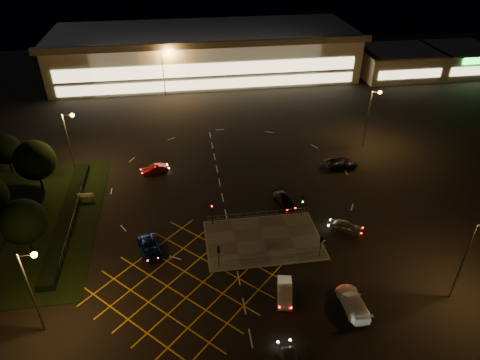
{
  "coord_description": "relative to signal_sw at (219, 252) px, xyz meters",
  "views": [
    {
      "loc": [
        -6.93,
        -42.09,
        35.41
      ],
      "look_at": [
        0.71,
        9.15,
        2.0
      ],
      "focal_mm": 32.0,
      "sensor_mm": 36.0,
      "label": 1
    }
  ],
  "objects": [
    {
      "name": "streetlight_nw",
      "position": [
        -19.56,
        23.99,
        4.2
      ],
      "size": [
        1.78,
        0.56,
        10.03
      ],
      "color": "slate",
      "rests_on": "ground"
    },
    {
      "name": "signal_sw",
      "position": [
        0.0,
        0.0,
        0.0
      ],
      "size": [
        0.28,
        0.3,
        3.15
      ],
      "rotation": [
        0.0,
        0.0,
        3.14
      ],
      "color": "black",
      "rests_on": "pedestrian_island"
    },
    {
      "name": "car_near_silver",
      "position": [
        5.06,
        -13.35,
        -1.73
      ],
      "size": [
        1.64,
        3.81,
        1.28
      ],
      "primitive_type": "imported",
      "rotation": [
        0.0,
        0.0,
        0.03
      ],
      "color": "#9A9CA1",
      "rests_on": "ground"
    },
    {
      "name": "car_circ_red",
      "position": [
        -7.71,
        22.33,
        -1.72
      ],
      "size": [
        4.12,
        2.23,
        1.29
      ],
      "primitive_type": "imported",
      "rotation": [
        0.0,
        0.0,
        4.95
      ],
      "color": "#990E0B",
      "rests_on": "ground"
    },
    {
      "name": "car_queue_white",
      "position": [
        6.47,
        -5.36,
        -1.65
      ],
      "size": [
        2.41,
        4.58,
        1.44
      ],
      "primitive_type": "imported",
      "rotation": [
        0.0,
        0.0,
        6.07
      ],
      "color": "white",
      "rests_on": "ground"
    },
    {
      "name": "streetlight_far_right",
      "position": [
        34.44,
        55.99,
        4.2
      ],
      "size": [
        1.78,
        0.56,
        10.03
      ],
      "color": "slate",
      "rests_on": "ground"
    },
    {
      "name": "supermarket",
      "position": [
        4.0,
        67.95,
        2.95
      ],
      "size": [
        72.0,
        26.5,
        10.5
      ],
      "color": "beige",
      "rests_on": "ground"
    },
    {
      "name": "signal_ne",
      "position": [
        12.0,
        7.99,
        0.0
      ],
      "size": [
        0.28,
        0.3,
        3.15
      ],
      "color": "black",
      "rests_on": "pedestrian_island"
    },
    {
      "name": "ground",
      "position": [
        4.0,
        5.99,
        -2.37
      ],
      "size": [
        180.0,
        180.0,
        0.0
      ],
      "primitive_type": "plane",
      "color": "black",
      "rests_on": "ground"
    },
    {
      "name": "grass_verge",
      "position": [
        -24.0,
        11.99,
        -2.33
      ],
      "size": [
        18.0,
        30.0,
        0.08
      ],
      "primitive_type": "cube",
      "color": "black",
      "rests_on": "ground"
    },
    {
      "name": "hedge",
      "position": [
        -19.0,
        11.99,
        -1.87
      ],
      "size": [
        2.0,
        26.0,
        1.0
      ],
      "primitive_type": "cube",
      "color": "black",
      "rests_on": "ground"
    },
    {
      "name": "streetlight_se",
      "position": [
        24.44,
        -8.01,
        4.2
      ],
      "size": [
        1.78,
        0.56,
        10.03
      ],
      "color": "slate",
      "rests_on": "ground"
    },
    {
      "name": "retail_unit_a",
      "position": [
        50.0,
        59.97,
        0.85
      ],
      "size": [
        18.8,
        14.8,
        6.35
      ],
      "color": "beige",
      "rests_on": "ground"
    },
    {
      "name": "tree_d",
      "position": [
        -30.0,
        25.99,
        1.65
      ],
      "size": [
        4.68,
        4.68,
        6.37
      ],
      "color": "black",
      "rests_on": "ground"
    },
    {
      "name": "streetlight_sw",
      "position": [
        -17.56,
        -6.01,
        4.2
      ],
      "size": [
        1.78,
        0.56,
        10.03
      ],
      "color": "slate",
      "rests_on": "ground"
    },
    {
      "name": "signal_nw",
      "position": [
        0.0,
        7.99,
        0.0
      ],
      "size": [
        0.28,
        0.3,
        3.15
      ],
      "color": "black",
      "rests_on": "pedestrian_island"
    },
    {
      "name": "tree_c",
      "position": [
        -24.0,
        19.99,
        2.59
      ],
      "size": [
        5.76,
        5.76,
        7.84
      ],
      "color": "black",
      "rests_on": "ground"
    },
    {
      "name": "car_approach_white",
      "position": [
        13.15,
        -7.81,
        -1.58
      ],
      "size": [
        2.37,
        5.49,
        1.58
      ],
      "primitive_type": "imported",
      "rotation": [
        0.0,
        0.0,
        3.17
      ],
      "color": "silver",
      "rests_on": "ground"
    },
    {
      "name": "car_right_silver",
      "position": [
        16.78,
        4.27,
        -1.66
      ],
      "size": [
        4.39,
        3.58,
        1.41
      ],
      "primitive_type": "imported",
      "rotation": [
        0.0,
        0.0,
        1.02
      ],
      "color": "#A0A3A7",
      "rests_on": "ground"
    },
    {
      "name": "signal_se",
      "position": [
        12.0,
        0.0,
        0.0
      ],
      "size": [
        0.28,
        0.3,
        3.15
      ],
      "rotation": [
        0.0,
        0.0,
        3.14
      ],
      "color": "black",
      "rests_on": "pedestrian_island"
    },
    {
      "name": "retail_unit_b",
      "position": [
        66.0,
        59.95,
        0.85
      ],
      "size": [
        14.8,
        14.8,
        6.35
      ],
      "color": "beige",
      "rests_on": "ground"
    },
    {
      "name": "pedestrian_island",
      "position": [
        6.0,
        3.99,
        -2.31
      ],
      "size": [
        14.0,
        9.0,
        0.12
      ],
      "primitive_type": "cube",
      "color": "#4C4944",
      "rests_on": "ground"
    },
    {
      "name": "car_left_blue",
      "position": [
        -7.99,
        3.81,
        -1.67
      ],
      "size": [
        3.32,
        5.4,
        1.4
      ],
      "primitive_type": "imported",
      "rotation": [
        0.0,
        0.0,
        0.21
      ],
      "color": "navy",
      "rests_on": "ground"
    },
    {
      "name": "streetlight_ne",
      "position": [
        28.44,
        25.99,
        4.2
      ],
      "size": [
        1.78,
        0.56,
        10.03
      ],
      "color": "slate",
      "rests_on": "ground"
    },
    {
      "name": "tree_e",
      "position": [
        -22.0,
        5.99,
        2.28
      ],
      "size": [
        5.4,
        5.4,
        7.35
      ],
      "color": "black",
      "rests_on": "ground"
    },
    {
      "name": "car_far_dkgrey",
      "position": [
        10.4,
        10.99,
        -1.7
      ],
      "size": [
        2.8,
        4.91,
        1.34
      ],
      "primitive_type": "imported",
      "rotation": [
        0.0,
        0.0,
        0.21
      ],
      "color": "black",
      "rests_on": "ground"
    },
    {
      "name": "streetlight_far_left",
      "position": [
        -5.56,
        53.99,
        4.2
      ],
      "size": [
        1.78,
        0.56,
        10.03
      ],
      "color": "slate",
      "rests_on": "ground"
    },
    {
      "name": "car_east_grey",
      "position": [
        21.81,
        19.75,
        -1.64
      ],
      "size": [
        5.3,
        2.59,
        1.45
      ],
      "primitive_type": "imported",
      "rotation": [
        0.0,
        0.0,
        1.61
      ],
      "color": "black",
      "rests_on": "ground"
    }
  ]
}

